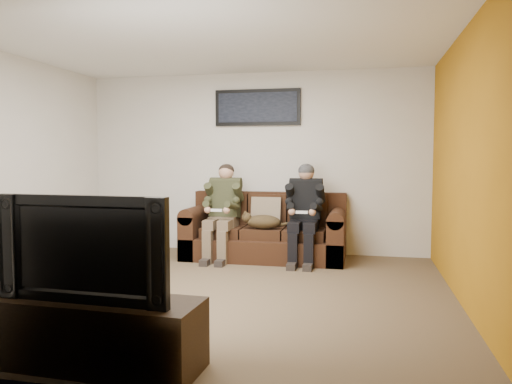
% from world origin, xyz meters
% --- Properties ---
extents(floor, '(5.00, 5.00, 0.00)m').
position_xyz_m(floor, '(0.00, 0.00, 0.00)').
color(floor, brown).
rests_on(floor, ground).
extents(ceiling, '(5.00, 5.00, 0.00)m').
position_xyz_m(ceiling, '(0.00, 0.00, 2.60)').
color(ceiling, silver).
rests_on(ceiling, ground).
extents(wall_back, '(5.00, 0.00, 5.00)m').
position_xyz_m(wall_back, '(0.00, 2.25, 1.30)').
color(wall_back, beige).
rests_on(wall_back, ground).
extents(wall_front, '(5.00, 0.00, 5.00)m').
position_xyz_m(wall_front, '(0.00, -2.25, 1.30)').
color(wall_front, beige).
rests_on(wall_front, ground).
extents(wall_right, '(0.00, 4.50, 4.50)m').
position_xyz_m(wall_right, '(2.50, 0.00, 1.30)').
color(wall_right, beige).
rests_on(wall_right, ground).
extents(accent_wall_right, '(0.00, 4.50, 4.50)m').
position_xyz_m(accent_wall_right, '(2.49, 0.00, 1.30)').
color(accent_wall_right, '#A86C10').
rests_on(accent_wall_right, ground).
extents(sofa, '(2.17, 0.94, 0.89)m').
position_xyz_m(sofa, '(0.26, 1.83, 0.34)').
color(sofa, '#341C0F').
rests_on(sofa, ground).
extents(throw_pillow, '(0.41, 0.20, 0.41)m').
position_xyz_m(throw_pillow, '(0.26, 1.87, 0.63)').
color(throw_pillow, '#806C54').
rests_on(throw_pillow, sofa).
extents(throw_blanket, '(0.44, 0.22, 0.08)m').
position_xyz_m(throw_blanket, '(-0.39, 2.10, 0.89)').
color(throw_blanket, tan).
rests_on(throw_blanket, sofa).
extents(person_left, '(0.51, 0.87, 1.29)m').
position_xyz_m(person_left, '(-0.29, 1.65, 0.72)').
color(person_left, brown).
rests_on(person_left, sofa).
extents(person_right, '(0.51, 0.86, 1.30)m').
position_xyz_m(person_right, '(0.82, 1.65, 0.73)').
color(person_right, black).
rests_on(person_right, sofa).
extents(cat, '(0.66, 0.26, 0.24)m').
position_xyz_m(cat, '(0.27, 1.55, 0.53)').
color(cat, '#4F3C1F').
rests_on(cat, sofa).
extents(framed_poster, '(1.25, 0.05, 0.52)m').
position_xyz_m(framed_poster, '(0.06, 2.22, 2.10)').
color(framed_poster, black).
rests_on(framed_poster, wall_back).
extents(tv_stand, '(1.48, 0.53, 0.46)m').
position_xyz_m(tv_stand, '(-0.15, -1.95, 0.23)').
color(tv_stand, black).
rests_on(tv_stand, ground).
extents(television, '(1.20, 0.21, 0.69)m').
position_xyz_m(television, '(-0.15, -1.95, 0.80)').
color(television, black).
rests_on(television, tv_stand).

